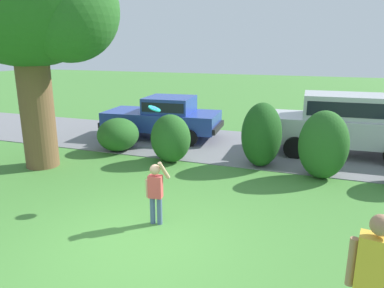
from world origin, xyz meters
name	(u,v)px	position (x,y,z in m)	size (l,w,h in m)	color
ground_plane	(137,244)	(0.00, 0.00, 0.00)	(80.00, 80.00, 0.00)	#478438
driveway_strip	(232,146)	(0.00, 6.84, 0.01)	(28.00, 4.40, 0.02)	slate
shrub_near_tree	(118,135)	(-3.41, 5.03, 0.54)	(1.33, 1.44, 1.08)	#286023
shrub_centre_left	(170,140)	(-1.33, 4.55, 0.65)	(1.20, 1.18, 1.43)	#286023
shrub_centre	(262,135)	(1.27, 5.05, 0.92)	(1.13, 1.34, 1.84)	#1E511C
shrub_centre_right	(323,145)	(2.94, 4.58, 0.90)	(1.25, 1.07, 1.79)	#286023
parked_sedan	(164,116)	(-2.69, 7.12, 0.85)	(4.54, 2.38, 1.56)	#28429E
parked_suv	(344,121)	(3.49, 7.12, 1.08)	(4.77, 2.24, 1.92)	silver
child_thrower	(156,189)	(-0.01, 0.81, 0.72)	(0.44, 0.30, 1.29)	#4C608C
frisbee	(154,109)	(-0.55, 1.94, 2.05)	(0.28, 0.28, 0.14)	#1EB7B2
adult_onlooker	(373,282)	(3.49, -1.28, 0.98)	(0.52, 0.27, 1.74)	#3F3F4C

